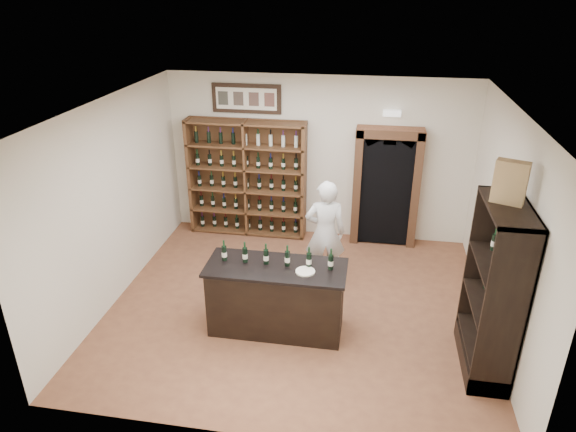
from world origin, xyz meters
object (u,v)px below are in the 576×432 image
object	(u,v)px
tasting_counter	(276,298)
side_cabinet	(492,315)
counter_bottle_0	(224,253)
wine_shelf	(247,178)
wine_crate	(510,182)
shopkeeper	(325,233)

from	to	relation	value
tasting_counter	side_cabinet	size ratio (longest dim) A/B	0.85
tasting_counter	counter_bottle_0	world-z (taller)	counter_bottle_0
wine_shelf	wine_crate	bearing A→B (deg)	-39.90
wine_shelf	tasting_counter	distance (m)	3.19
counter_bottle_0	shopkeeper	size ratio (longest dim) A/B	0.17
counter_bottle_0	side_cabinet	distance (m)	3.48
wine_shelf	shopkeeper	size ratio (longest dim) A/B	1.27
wine_shelf	side_cabinet	distance (m)	5.02
tasting_counter	wine_crate	world-z (taller)	wine_crate
wine_shelf	wine_crate	size ratio (longest dim) A/B	4.48
side_cabinet	wine_crate	size ratio (longest dim) A/B	4.48
wine_shelf	wine_crate	world-z (taller)	wine_crate
wine_shelf	counter_bottle_0	world-z (taller)	wine_shelf
tasting_counter	wine_crate	xyz separation A→B (m)	(2.67, -0.22, 1.95)
tasting_counter	counter_bottle_0	size ratio (longest dim) A/B	6.27
shopkeeper	wine_crate	xyz separation A→B (m)	(2.14, -1.57, 1.58)
tasting_counter	counter_bottle_0	distance (m)	0.95
shopkeeper	wine_crate	bearing A→B (deg)	135.41
side_cabinet	wine_shelf	bearing A→B (deg)	139.79
shopkeeper	wine_crate	world-z (taller)	wine_crate
shopkeeper	wine_crate	size ratio (longest dim) A/B	3.54
tasting_counter	wine_crate	size ratio (longest dim) A/B	3.83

